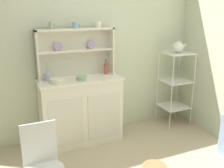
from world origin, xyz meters
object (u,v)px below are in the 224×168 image
Objects in this scene: hutch_shelf_unit at (75,48)px; porcelain_teapot at (178,47)px; wire_chair at (42,161)px; bowl_mixing_large at (56,81)px; hutch_cabinet at (81,110)px; utensil_jar at (47,76)px; cup_sage_0 at (51,25)px; jam_bottle at (106,68)px; bakers_rack at (175,80)px.

hutch_shelf_unit is 1.51m from porcelain_teapot.
bowl_mixing_large is at bearing 62.64° from wire_chair.
utensil_jar is (-0.40, 0.08, 0.50)m from hutch_cabinet.
cup_sage_0 reaches higher than hutch_cabinet.
hutch_shelf_unit is 5.04× the size of jam_bottle.
cup_sage_0 reaches higher than utensil_jar.
jam_bottle is 0.79× the size of porcelain_teapot.
cup_sage_0 is 1.84m from porcelain_teapot.
porcelain_teapot is at bearing -6.87° from jam_bottle.
porcelain_teapot is at bearing -3.73° from utensil_jar.
utensil_jar is (-1.90, 0.12, 0.24)m from bakers_rack.
porcelain_teapot reaches higher than jam_bottle.
wire_chair is 1.67m from jam_bottle.
hutch_shelf_unit is at bearing 90.00° from hutch_cabinet.
cup_sage_0 is at bearing -172.19° from hutch_shelf_unit.
hutch_shelf_unit is 11.26× the size of cup_sage_0.
hutch_cabinet is 1.68m from porcelain_teapot.
jam_bottle is at bearing 39.66° from wire_chair.
porcelain_teapot reaches higher than bakers_rack.
bowl_mixing_large is 0.74m from jam_bottle.
bakers_rack is 0.51m from porcelain_teapot.
hutch_shelf_unit is 1.62m from wire_chair.
bowl_mixing_large reaches higher than wire_chair.
jam_bottle is (-1.09, 0.13, 0.26)m from bakers_rack.
hutch_shelf_unit reaches higher than bowl_mixing_large.
cup_sage_0 is 0.68m from bowl_mixing_large.
bakers_rack is 1.13m from jam_bottle.
bowl_mixing_large is (0.36, 1.03, 0.41)m from wire_chair.
jam_bottle reaches higher than wire_chair.
utensil_jar reaches higher than wire_chair.
hutch_cabinet is 1.52m from bakers_rack.
hutch_shelf_unit is at bearing 11.82° from utensil_jar.
wire_chair is at bearing -103.35° from utensil_jar.
hutch_shelf_unit reaches higher than bakers_rack.
bakers_rack is 1.35× the size of wire_chair.
cup_sage_0 is 0.63m from utensil_jar.
hutch_cabinet is 12.06× the size of cup_sage_0.
bowl_mixing_large is at bearing -167.55° from jam_bottle.
bowl_mixing_large is (-0.32, -0.07, 0.47)m from hutch_cabinet.
hutch_cabinet is at bearing 50.32° from wire_chair.
bowl_mixing_large is at bearing -143.45° from hutch_shelf_unit.
bowl_mixing_large is at bearing -167.06° from hutch_cabinet.
cup_sage_0 is 0.45× the size of jam_bottle.
cup_sage_0 reaches higher than bakers_rack.
hutch_shelf_unit reaches higher than hutch_cabinet.
wire_chair is (-0.68, -1.26, -0.76)m from hutch_shelf_unit.
bowl_mixing_large is (-0.32, -0.24, -0.35)m from hutch_shelf_unit.
wire_chair is at bearing -109.55° from bowl_mixing_large.
bakers_rack reaches higher than jam_bottle.
hutch_cabinet is at bearing 178.27° from bakers_rack.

